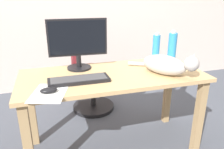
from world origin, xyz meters
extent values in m
plane|color=#474C56|center=(0.00, 0.00, 0.00)|extent=(8.00, 8.00, 0.00)
cube|color=tan|center=(0.00, 0.00, 0.69)|extent=(1.45, 0.63, 0.03)
cube|color=tan|center=(-0.67, -0.26, 0.34)|extent=(0.06, 0.06, 0.67)
cube|color=tan|center=(0.67, -0.26, 0.34)|extent=(0.06, 0.06, 0.67)
cube|color=tan|center=(-0.67, 0.26, 0.34)|extent=(0.06, 0.06, 0.67)
cube|color=tan|center=(0.67, 0.26, 0.34)|extent=(0.06, 0.06, 0.67)
cylinder|color=black|center=(-0.02, 0.75, 0.02)|extent=(0.48, 0.48, 0.04)
cylinder|color=black|center=(-0.02, 0.75, 0.22)|extent=(0.06, 0.06, 0.44)
cylinder|color=maroon|center=(-0.02, 0.75, 0.47)|extent=(0.44, 0.44, 0.06)
cube|color=maroon|center=(-0.20, 0.76, 0.70)|extent=(0.07, 0.35, 0.40)
cylinder|color=black|center=(-0.24, 0.21, 0.71)|extent=(0.20, 0.20, 0.01)
cylinder|color=black|center=(-0.24, 0.21, 0.77)|extent=(0.04, 0.04, 0.10)
cube|color=black|center=(-0.24, 0.21, 0.97)|extent=(0.48, 0.05, 0.30)
cube|color=black|center=(-0.24, 0.19, 0.97)|extent=(0.45, 0.03, 0.27)
cube|color=black|center=(-0.28, -0.09, 0.72)|extent=(0.44, 0.15, 0.02)
cube|color=#444447|center=(-0.28, -0.09, 0.73)|extent=(0.40, 0.12, 0.00)
ellipsoid|color=#B2ADA8|center=(0.39, -0.11, 0.78)|extent=(0.35, 0.40, 0.15)
sphere|color=#B2ADA8|center=(0.51, -0.28, 0.83)|extent=(0.11, 0.11, 0.11)
cone|color=#B2ADA8|center=(0.53, -0.27, 0.88)|extent=(0.04, 0.04, 0.04)
cone|color=#B2ADA8|center=(0.48, -0.30, 0.88)|extent=(0.04, 0.04, 0.04)
cylinder|color=#B2ADA8|center=(0.27, 0.13, 0.72)|extent=(0.17, 0.11, 0.03)
ellipsoid|color=black|center=(-0.50, -0.22, 0.72)|extent=(0.11, 0.06, 0.04)
cube|color=white|center=(-0.50, -0.23, 0.70)|extent=(0.29, 0.34, 0.00)
cylinder|color=#2D8CD1|center=(0.64, 0.22, 0.83)|extent=(0.08, 0.08, 0.26)
cylinder|color=silver|center=(0.64, 0.22, 0.97)|extent=(0.04, 0.04, 0.02)
cylinder|color=#2D8CD1|center=(0.49, 0.24, 0.82)|extent=(0.07, 0.07, 0.24)
cylinder|color=silver|center=(0.49, 0.24, 0.96)|extent=(0.04, 0.04, 0.02)
camera|label=1|loc=(-0.47, -1.60, 1.32)|focal=36.01mm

